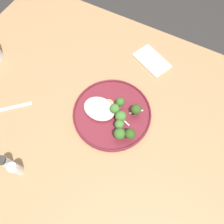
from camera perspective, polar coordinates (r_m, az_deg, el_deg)
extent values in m
plane|color=#2D2B28|center=(1.52, -1.05, -12.84)|extent=(6.00, 6.00, 0.00)
cube|color=#9E754C|center=(0.83, -1.89, -2.29)|extent=(1.40, 1.00, 0.04)
cube|color=olive|center=(1.57, -14.79, 16.18)|extent=(0.06, 0.06, 0.70)
cylinder|color=maroon|center=(0.81, 0.00, -0.45)|extent=(0.29, 0.29, 0.01)
torus|color=maroon|center=(0.81, 0.00, -0.19)|extent=(0.29, 0.29, 0.01)
ellipsoid|color=beige|center=(0.80, -3.28, 0.89)|extent=(0.12, 0.09, 0.03)
cylinder|color=beige|center=(0.80, -3.49, 0.31)|extent=(0.02, 0.02, 0.01)
cylinder|color=#988766|center=(0.80, -3.52, 0.52)|extent=(0.02, 0.02, 0.00)
cylinder|color=#E5C689|center=(0.80, -3.81, -0.98)|extent=(0.03, 0.03, 0.01)
cylinder|color=#958159|center=(0.79, -3.84, -0.78)|extent=(0.03, 0.03, 0.00)
cylinder|color=beige|center=(0.82, -3.71, 2.54)|extent=(0.03, 0.03, 0.01)
cylinder|color=#988766|center=(0.81, -3.74, 2.80)|extent=(0.03, 0.03, 0.00)
cylinder|color=#DBB77A|center=(0.79, -2.16, -1.30)|extent=(0.03, 0.03, 0.02)
cylinder|color=#8E774F|center=(0.78, -2.18, -1.05)|extent=(0.02, 0.02, 0.00)
cylinder|color=#E5C689|center=(0.81, -0.89, 2.02)|extent=(0.04, 0.04, 0.01)
cylinder|color=#958159|center=(0.81, -0.90, 2.27)|extent=(0.03, 0.03, 0.00)
cylinder|color=#E5C689|center=(0.82, -2.23, 2.43)|extent=(0.03, 0.03, 0.01)
cylinder|color=#958159|center=(0.81, -2.24, 2.64)|extent=(0.03, 0.03, 0.00)
cylinder|color=#7A994C|center=(0.80, 6.08, -0.08)|extent=(0.02, 0.02, 0.02)
sphere|color=#2D4C19|center=(0.78, 6.25, 0.67)|extent=(0.04, 0.04, 0.04)
cylinder|color=#89A356|center=(0.79, 2.24, -1.83)|extent=(0.02, 0.02, 0.02)
sphere|color=#42702D|center=(0.77, 2.30, -1.13)|extent=(0.04, 0.04, 0.04)
cylinder|color=#89A356|center=(0.76, 4.55, -6.33)|extent=(0.01, 0.01, 0.03)
sphere|color=#2D4C19|center=(0.74, 4.70, -5.66)|extent=(0.04, 0.04, 0.04)
cylinder|color=#89A356|center=(0.76, 1.93, -6.30)|extent=(0.01, 0.01, 0.02)
sphere|color=#386023|center=(0.74, 1.99, -5.63)|extent=(0.04, 0.04, 0.04)
cylinder|color=#7A994C|center=(0.77, 1.90, -3.94)|extent=(0.01, 0.01, 0.03)
sphere|color=#42702D|center=(0.75, 1.96, -3.22)|extent=(0.03, 0.03, 0.03)
cylinder|color=#89A356|center=(0.80, 0.70, 0.19)|extent=(0.01, 0.01, 0.02)
sphere|color=#42702D|center=(0.78, 0.72, 0.90)|extent=(0.04, 0.04, 0.04)
cylinder|color=#7A994C|center=(0.81, 2.11, 1.83)|extent=(0.02, 0.02, 0.03)
sphere|color=#386023|center=(0.79, 2.17, 2.64)|extent=(0.03, 0.03, 0.03)
cube|color=silver|center=(0.79, 3.08, -2.21)|extent=(0.05, 0.02, 0.00)
cube|color=silver|center=(0.81, 6.35, 0.04)|extent=(0.04, 0.04, 0.00)
cube|color=silver|center=(0.91, -24.53, 1.03)|extent=(0.12, 0.11, 0.00)
cube|color=silver|center=(0.96, 10.32, 12.98)|extent=(0.17, 0.14, 0.01)
cylinder|color=white|center=(0.79, -23.60, -13.43)|extent=(0.03, 0.03, 0.05)
cylinder|color=silver|center=(0.76, -24.54, -12.88)|extent=(0.03, 0.03, 0.01)
cylinder|color=white|center=(0.81, -25.91, -11.75)|extent=(0.03, 0.03, 0.05)
cylinder|color=#332D28|center=(0.78, -26.90, -11.14)|extent=(0.03, 0.03, 0.01)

